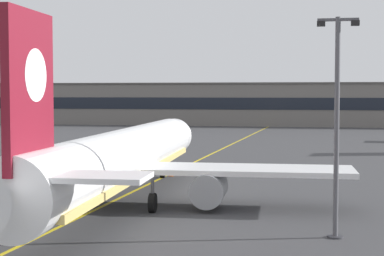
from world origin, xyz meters
The scene contains 6 objects.
ground_plane centered at (0.00, 0.00, 0.00)m, with size 400.00×400.00×0.00m, color #3D3D3F.
taxiway_centreline centered at (0.00, 30.00, 0.00)m, with size 0.30×180.00×0.01m, color yellow.
airliner_foreground centered at (0.35, 10.90, 3.37)m, with size 32.14×41.49×11.65m.
apron_lamp_post centered at (14.67, 4.02, 6.34)m, with size 2.24×0.90×12.07m.
safety_cone_by_nose_gear centered at (0.37, 26.81, 0.26)m, with size 0.44×0.44×0.55m.
terminal_building centered at (6.16, 119.94, 5.16)m, with size 162.47×12.40×10.31m.
Camera 1 is at (13.05, -30.52, 8.01)m, focal length 57.92 mm.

